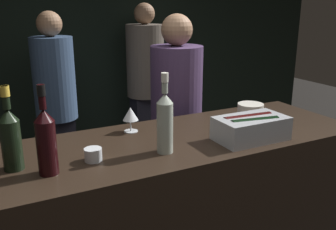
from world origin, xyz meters
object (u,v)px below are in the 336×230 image
Objects in this scene: bowl_white at (250,109)px; person_grey_polo at (56,99)px; wine_glass at (130,115)px; ice_bin_with_bottles at (251,127)px; person_in_hoodie at (146,80)px; candle_votive at (93,155)px; person_blond_tee at (176,122)px; champagne_bottle at (10,136)px; red_wine_bottle_black_foil at (46,139)px; white_wine_bottle at (165,121)px.

bowl_white is 1.77m from person_grey_polo.
wine_glass reaches higher than bowl_white.
ice_bin_with_bottles is 2.17m from person_in_hoodie.
candle_votive is (-0.79, 0.10, -0.04)m from ice_bin_with_bottles.
bowl_white is 0.09× the size of person_blond_tee.
champagne_bottle is (-0.32, 0.07, 0.12)m from candle_votive.
red_wine_bottle_black_foil is (-1.26, -0.28, 0.11)m from bowl_white.
red_wine_bottle_black_foil is 0.52m from white_wine_bottle.
bowl_white is (0.27, 0.34, -0.03)m from ice_bin_with_bottles.
champagne_bottle reaches higher than bowl_white.
candle_votive is 0.23m from red_wine_bottle_black_foil.
person_grey_polo reaches higher than wine_glass.
white_wine_bottle is 0.22× the size of person_grey_polo.
person_blond_tee reaches higher than champagne_bottle.
candle_votive is 0.22× the size of champagne_bottle.
person_blond_tee is 1.22m from person_grey_polo.
candle_votive is at bearing -102.44° from person_blond_tee.
person_in_hoodie is at bearing -109.75° from person_grey_polo.
person_blond_tee is (0.99, 0.75, -0.29)m from red_wine_bottle_black_foil.
red_wine_bottle_black_foil is at bearing -167.84° from candle_votive.
wine_glass reaches higher than candle_votive.
person_in_hoodie reaches higher than wine_glass.
wine_glass is at bearing 176.13° from bowl_white.
red_wine_bottle_black_foil is 2.48m from person_in_hoodie.
wine_glass is 0.42m from candle_votive.
champagne_bottle is 0.66m from white_wine_bottle.
ice_bin_with_bottles is 0.63m from wine_glass.
red_wine_bottle_black_foil is at bearing 176.75° from ice_bin_with_bottles.
wine_glass is (-0.77, 0.05, 0.06)m from bowl_white.
person_in_hoodie reaches higher than ice_bin_with_bottles.
champagne_bottle is at bearing -114.17° from person_blond_tee.
person_in_hoodie reaches higher than person_blond_tee.
person_grey_polo is at bearing 78.55° from red_wine_bottle_black_foil.
red_wine_bottle_black_foil is (-0.99, 0.06, 0.08)m from ice_bin_with_bottles.
red_wine_bottle_black_foil reaches higher than bowl_white.
champagne_bottle is at bearing -138.01° from person_in_hoodie.
person_grey_polo is at bearing 95.02° from white_wine_bottle.
white_wine_bottle is at bearing -10.45° from champagne_bottle.
person_blond_tee is at bearing 89.42° from ice_bin_with_bottles.
person_grey_polo reaches higher than ice_bin_with_bottles.
person_blond_tee is at bearing 58.34° from white_wine_bottle.
candle_votive is at bearing 170.91° from white_wine_bottle.
person_in_hoodie reaches higher than candle_votive.
red_wine_bottle_black_foil is at bearing 178.93° from white_wine_bottle.
candle_votive is 1.08m from person_blond_tee.
champagne_bottle reaches higher than candle_votive.
candle_votive is at bearing 12.16° from red_wine_bottle_black_foil.
person_blond_tee is (-0.34, -1.32, -0.04)m from person_in_hoodie.
white_wine_bottle is at bearing -122.76° from person_in_hoodie.
white_wine_bottle is (0.52, -0.01, 0.01)m from red_wine_bottle_black_foil.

